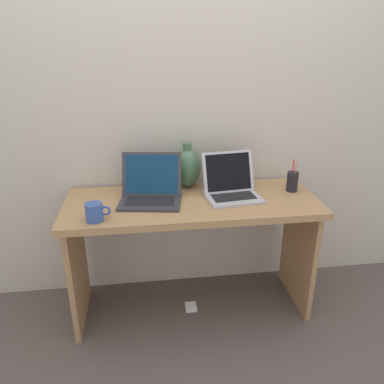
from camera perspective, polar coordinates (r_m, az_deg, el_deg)
name	(u,v)px	position (r m, az deg, el deg)	size (l,w,h in m)	color
ground_plane	(192,305)	(2.51, 0.00, -16.90)	(6.00, 6.00, 0.00)	#564C47
back_wall	(185,109)	(2.29, -1.07, 12.60)	(4.40, 0.04, 2.40)	beige
desk	(192,225)	(2.19, 0.00, -5.13)	(1.43, 0.55, 0.74)	#AD7F51
laptop_left	(151,188)	(2.12, -6.27, 0.54)	(0.37, 0.31, 0.26)	#333338
laptop_right	(231,185)	(2.17, 5.89, 1.03)	(0.33, 0.29, 0.24)	#B2B2B7
green_vase	(187,168)	(2.27, -0.72, 3.74)	(0.16, 0.16, 0.28)	#47704C
coffee_mug	(95,212)	(1.93, -14.62, -2.99)	(0.13, 0.09, 0.09)	#335199
pen_cup	(292,181)	(2.31, 15.05, 1.59)	(0.07, 0.07, 0.19)	black
power_brick	(191,307)	(2.47, -0.16, -17.11)	(0.07, 0.07, 0.03)	white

